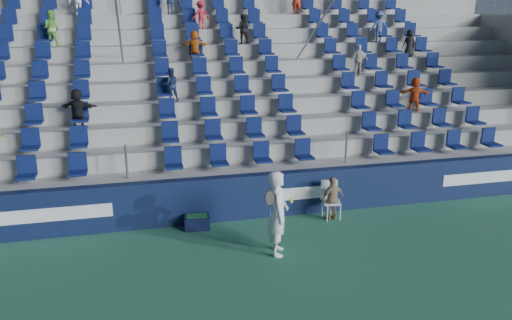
{
  "coord_description": "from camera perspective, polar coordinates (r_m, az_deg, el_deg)",
  "views": [
    {
      "loc": [
        -2.62,
        -8.96,
        5.31
      ],
      "look_at": [
        0.2,
        2.8,
        1.7
      ],
      "focal_mm": 35.0,
      "sensor_mm": 36.0,
      "label": 1
    }
  ],
  "objects": [
    {
      "name": "sponsor_wall",
      "position": [
        13.25,
        -1.19,
        -4.2
      ],
      "size": [
        24.0,
        0.32,
        1.2
      ],
      "color": "#101B3E",
      "rests_on": "ground"
    },
    {
      "name": "ball_bin",
      "position": [
        12.84,
        -6.76,
        -6.99
      ],
      "size": [
        0.66,
        0.47,
        0.35
      ],
      "color": "black",
      "rests_on": "ground"
    },
    {
      "name": "grandstand",
      "position": [
        17.68,
        -4.8,
        6.23
      ],
      "size": [
        24.0,
        8.17,
        6.63
      ],
      "color": "#9E9E99",
      "rests_on": "ground"
    },
    {
      "name": "ground",
      "position": [
        10.74,
        2.51,
        -13.03
      ],
      "size": [
        70.0,
        70.0,
        0.0
      ],
      "primitive_type": "plane",
      "color": "#2F6E4F",
      "rests_on": "ground"
    },
    {
      "name": "line_judge_chair",
      "position": [
        13.43,
        8.49,
        -4.18
      ],
      "size": [
        0.53,
        0.54,
        1.02
      ],
      "color": "white",
      "rests_on": "ground"
    },
    {
      "name": "tennis_player",
      "position": [
        11.21,
        2.51,
        -6.08
      ],
      "size": [
        0.72,
        0.81,
        1.97
      ],
      "color": "white",
      "rests_on": "ground"
    },
    {
      "name": "line_judge",
      "position": [
        13.29,
        8.74,
        -4.36
      ],
      "size": [
        0.74,
        0.45,
        1.19
      ],
      "primitive_type": "imported",
      "rotation": [
        0.0,
        0.0,
        3.38
      ],
      "color": "tan",
      "rests_on": "ground"
    }
  ]
}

